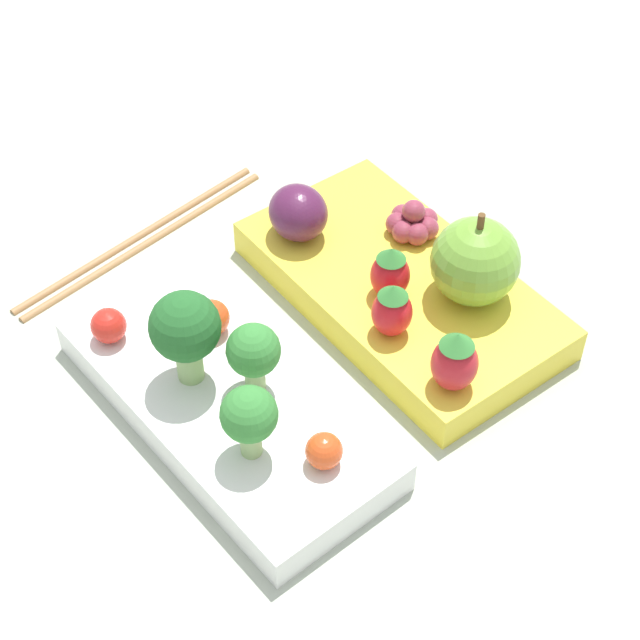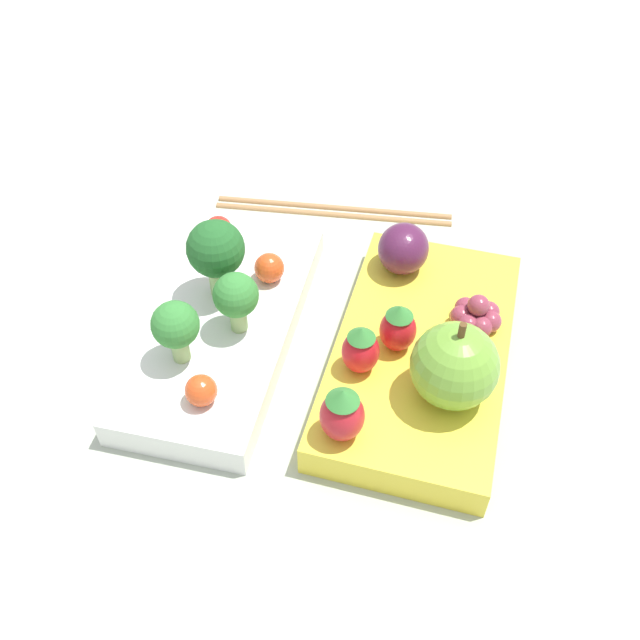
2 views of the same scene
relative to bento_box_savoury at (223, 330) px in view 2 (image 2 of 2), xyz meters
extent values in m
plane|color=#ADB7A3|center=(0.00, -0.07, -0.01)|extent=(4.00, 4.00, 0.00)
cube|color=white|center=(0.00, 0.00, 0.00)|extent=(0.22, 0.10, 0.02)
cube|color=yellow|center=(0.01, -0.14, 0.00)|extent=(0.22, 0.12, 0.02)
cylinder|color=#93B770|center=(0.00, -0.02, 0.02)|extent=(0.01, 0.01, 0.02)
sphere|color=#388438|center=(0.00, -0.02, 0.04)|extent=(0.03, 0.03, 0.03)
cylinder|color=#93B770|center=(-0.04, 0.01, 0.02)|extent=(0.01, 0.01, 0.02)
sphere|color=#388438|center=(-0.04, 0.01, 0.04)|extent=(0.03, 0.03, 0.03)
cylinder|color=#93B770|center=(0.03, 0.01, 0.02)|extent=(0.02, 0.02, 0.03)
sphere|color=#236028|center=(0.03, 0.01, 0.05)|extent=(0.04, 0.04, 0.04)
sphere|color=#DB4C1E|center=(-0.07, -0.01, 0.02)|extent=(0.02, 0.02, 0.02)
sphere|color=#DB4C1E|center=(0.05, -0.02, 0.02)|extent=(0.02, 0.02, 0.02)
sphere|color=red|center=(0.08, 0.03, 0.02)|extent=(0.02, 0.02, 0.02)
sphere|color=#70A838|center=(-0.03, -0.17, 0.04)|extent=(0.06, 0.06, 0.06)
cylinder|color=brown|center=(-0.03, -0.17, 0.07)|extent=(0.00, 0.00, 0.01)
ellipsoid|color=red|center=(0.00, -0.13, 0.03)|extent=(0.03, 0.03, 0.03)
cone|color=#388438|center=(0.00, -0.13, 0.05)|extent=(0.02, 0.02, 0.01)
ellipsoid|color=red|center=(-0.08, -0.11, 0.03)|extent=(0.03, 0.03, 0.04)
cone|color=#388438|center=(-0.08, -0.11, 0.05)|extent=(0.02, 0.02, 0.01)
ellipsoid|color=red|center=(-0.02, -0.11, 0.03)|extent=(0.03, 0.03, 0.03)
cone|color=#388438|center=(-0.02, -0.11, 0.05)|extent=(0.02, 0.02, 0.01)
ellipsoid|color=#511E42|center=(0.09, -0.12, 0.03)|extent=(0.04, 0.04, 0.04)
sphere|color=#93384C|center=(0.05, -0.18, 0.02)|extent=(0.02, 0.02, 0.02)
sphere|color=#93384C|center=(0.05, -0.17, 0.02)|extent=(0.02, 0.02, 0.02)
sphere|color=#93384C|center=(0.04, -0.17, 0.02)|extent=(0.02, 0.02, 0.02)
sphere|color=#93384C|center=(0.03, -0.17, 0.02)|extent=(0.02, 0.02, 0.02)
sphere|color=#93384C|center=(0.03, -0.18, 0.02)|extent=(0.02, 0.02, 0.02)
sphere|color=#93384C|center=(0.04, -0.19, 0.02)|extent=(0.02, 0.02, 0.02)
sphere|color=#93384C|center=(0.05, -0.19, 0.02)|extent=(0.02, 0.02, 0.02)
sphere|color=#93384C|center=(0.04, -0.18, 0.03)|extent=(0.02, 0.02, 0.02)
cylinder|color=#A37547|center=(0.17, -0.04, -0.01)|extent=(0.03, 0.21, 0.01)
cylinder|color=#A37547|center=(0.16, -0.04, -0.01)|extent=(0.03, 0.21, 0.01)
camera|label=1|loc=(-0.35, 0.21, 0.50)|focal=60.00mm
camera|label=2|loc=(-0.32, -0.16, 0.38)|focal=40.00mm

